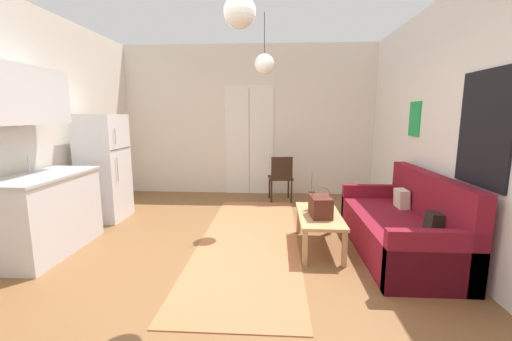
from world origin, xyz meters
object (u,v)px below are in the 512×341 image
at_px(pendant_lamp_far, 264,64).
at_px(pendant_lamp_near, 240,12).
at_px(coffee_table, 319,218).
at_px(bamboo_vase, 311,200).
at_px(refrigerator, 104,168).
at_px(accent_chair, 281,176).
at_px(couch, 404,229).
at_px(handbag, 320,206).

bearing_deg(pendant_lamp_far, pendant_lamp_near, -94.07).
distance_m(coffee_table, pendant_lamp_near, 2.38).
xyz_separation_m(bamboo_vase, refrigerator, (-2.99, 0.74, 0.25)).
distance_m(accent_chair, pendant_lamp_near, 3.64).
relative_size(bamboo_vase, pendant_lamp_near, 0.69).
bearing_deg(coffee_table, pendant_lamp_far, 129.15).
relative_size(couch, pendant_lamp_near, 2.99).
xyz_separation_m(coffee_table, pendant_lamp_near, (-0.81, -0.98, 2.01)).
xyz_separation_m(accent_chair, pendant_lamp_far, (-0.26, -1.26, 1.76)).
height_order(refrigerator, pendant_lamp_far, pendant_lamp_far).
xyz_separation_m(bamboo_vase, pendant_lamp_near, (-0.73, -1.17, 1.83)).
height_order(couch, accent_chair, couch).
distance_m(pendant_lamp_near, pendant_lamp_far, 1.83).
xyz_separation_m(couch, pendant_lamp_near, (-1.76, -0.90, 2.08)).
relative_size(couch, handbag, 5.42).
bearing_deg(pendant_lamp_far, bamboo_vase, -47.01).
relative_size(refrigerator, pendant_lamp_near, 2.41).
distance_m(couch, coffee_table, 0.95).
bearing_deg(pendant_lamp_near, coffee_table, 50.32).
xyz_separation_m(couch, coffee_table, (-0.95, 0.08, 0.08)).
distance_m(refrigerator, accent_chair, 2.91).
relative_size(couch, pendant_lamp_far, 2.46).
bearing_deg(accent_chair, couch, 114.90).
bearing_deg(refrigerator, couch, -14.06).
bearing_deg(refrigerator, bamboo_vase, -13.90).
height_order(couch, refrigerator, refrigerator).
distance_m(coffee_table, refrigerator, 3.24).
height_order(bamboo_vase, pendant_lamp_near, pendant_lamp_near).
bearing_deg(handbag, refrigerator, 161.64).
xyz_separation_m(handbag, accent_chair, (-0.42, 2.19, -0.06)).
bearing_deg(coffee_table, accent_chair, 101.38).
relative_size(pendant_lamp_near, pendant_lamp_far, 0.82).
distance_m(couch, pendant_lamp_far, 2.70).
xyz_separation_m(coffee_table, pendant_lamp_far, (-0.68, 0.84, 1.87)).
xyz_separation_m(refrigerator, pendant_lamp_far, (2.39, -0.09, 1.45)).
bearing_deg(bamboo_vase, refrigerator, 166.10).
relative_size(bamboo_vase, pendant_lamp_far, 0.57).
distance_m(couch, pendant_lamp_near, 2.87).
distance_m(coffee_table, accent_chair, 2.14).
bearing_deg(pendant_lamp_far, coffee_table, -50.85).
bearing_deg(bamboo_vase, coffee_table, -67.73).
bearing_deg(couch, coffee_table, 175.45).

